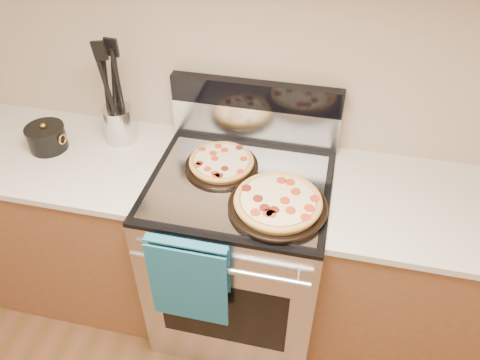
% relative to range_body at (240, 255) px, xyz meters
% --- Properties ---
extents(wall_back, '(4.00, 0.00, 4.00)m').
position_rel_range_body_xyz_m(wall_back, '(0.00, 0.35, 0.90)').
color(wall_back, '#C6AC8F').
rests_on(wall_back, ground).
extents(range_body, '(0.76, 0.68, 0.90)m').
position_rel_range_body_xyz_m(range_body, '(0.00, 0.00, 0.00)').
color(range_body, '#B7B7BC').
rests_on(range_body, ground).
extents(oven_window, '(0.56, 0.01, 0.40)m').
position_rel_range_body_xyz_m(oven_window, '(0.00, -0.34, 0.00)').
color(oven_window, black).
rests_on(oven_window, range_body).
extents(cooktop, '(0.76, 0.68, 0.02)m').
position_rel_range_body_xyz_m(cooktop, '(0.00, 0.00, 0.46)').
color(cooktop, black).
rests_on(cooktop, range_body).
extents(backsplash_lower, '(0.76, 0.06, 0.18)m').
position_rel_range_body_xyz_m(backsplash_lower, '(0.00, 0.31, 0.56)').
color(backsplash_lower, silver).
rests_on(backsplash_lower, cooktop).
extents(backsplash_upper, '(0.76, 0.06, 0.12)m').
position_rel_range_body_xyz_m(backsplash_upper, '(0.00, 0.31, 0.71)').
color(backsplash_upper, black).
rests_on(backsplash_upper, backsplash_lower).
extents(oven_handle, '(0.70, 0.03, 0.03)m').
position_rel_range_body_xyz_m(oven_handle, '(0.00, -0.38, 0.35)').
color(oven_handle, silver).
rests_on(oven_handle, range_body).
extents(dish_towel, '(0.32, 0.05, 0.42)m').
position_rel_range_body_xyz_m(dish_towel, '(-0.12, -0.38, 0.25)').
color(dish_towel, '#1B568A').
rests_on(dish_towel, oven_handle).
extents(foil_sheet, '(0.70, 0.55, 0.01)m').
position_rel_range_body_xyz_m(foil_sheet, '(0.00, -0.03, 0.47)').
color(foil_sheet, gray).
rests_on(foil_sheet, cooktop).
extents(cabinet_left, '(1.00, 0.62, 0.88)m').
position_rel_range_body_xyz_m(cabinet_left, '(-0.88, 0.03, -0.01)').
color(cabinet_left, brown).
rests_on(cabinet_left, ground).
extents(countertop_left, '(1.02, 0.64, 0.03)m').
position_rel_range_body_xyz_m(countertop_left, '(-0.88, 0.03, 0.45)').
color(countertop_left, beige).
rests_on(countertop_left, cabinet_left).
extents(cabinet_right, '(1.00, 0.62, 0.88)m').
position_rel_range_body_xyz_m(cabinet_right, '(0.88, 0.03, -0.01)').
color(cabinet_right, brown).
rests_on(cabinet_right, ground).
extents(countertop_right, '(1.02, 0.64, 0.03)m').
position_rel_range_body_xyz_m(countertop_right, '(0.88, 0.03, 0.45)').
color(countertop_right, beige).
rests_on(countertop_right, cabinet_right).
extents(pepperoni_pizza_back, '(0.41, 0.41, 0.04)m').
position_rel_range_body_xyz_m(pepperoni_pizza_back, '(-0.10, 0.07, 0.50)').
color(pepperoni_pizza_back, '#B07235').
rests_on(pepperoni_pizza_back, foil_sheet).
extents(pepperoni_pizza_front, '(0.39, 0.39, 0.05)m').
position_rel_range_body_xyz_m(pepperoni_pizza_front, '(0.18, -0.13, 0.50)').
color(pepperoni_pizza_front, '#B07235').
rests_on(pepperoni_pizza_front, foil_sheet).
extents(utensil_crock, '(0.14, 0.14, 0.17)m').
position_rel_range_body_xyz_m(utensil_crock, '(-0.61, 0.19, 0.55)').
color(utensil_crock, silver).
rests_on(utensil_crock, countertop_left).
extents(saucepan, '(0.19, 0.19, 0.10)m').
position_rel_range_body_xyz_m(saucepan, '(-0.91, 0.05, 0.51)').
color(saucepan, black).
rests_on(saucepan, countertop_left).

